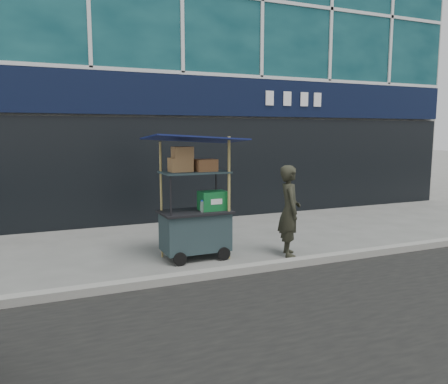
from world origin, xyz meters
name	(u,v)px	position (x,y,z in m)	size (l,w,h in m)	color
ground	(262,266)	(0.00, 0.00, 0.00)	(80.00, 80.00, 0.00)	#5E5E5A
curb	(268,266)	(0.00, -0.20, 0.06)	(80.00, 0.18, 0.12)	gray
vendor_cart	(196,215)	(-0.77, 0.85, 0.72)	(1.54, 1.10, 2.05)	#1A292D
vendor_man	(289,211)	(0.72, 0.39, 0.76)	(0.56, 0.37, 1.53)	#29291E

